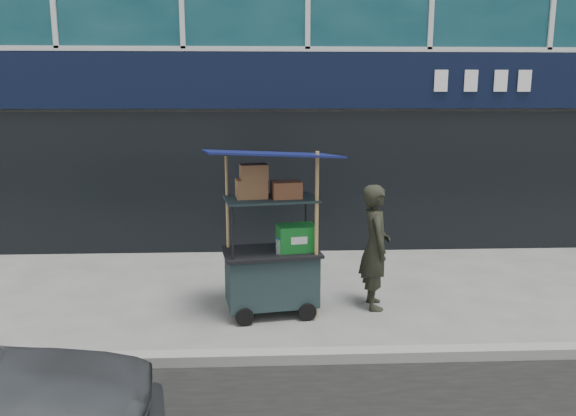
{
  "coord_description": "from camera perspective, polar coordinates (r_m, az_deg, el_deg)",
  "views": [
    {
      "loc": [
        -0.73,
        -5.51,
        2.73
      ],
      "look_at": [
        -0.44,
        1.2,
        1.33
      ],
      "focal_mm": 35.0,
      "sensor_mm": 36.0,
      "label": 1
    }
  ],
  "objects": [
    {
      "name": "curb",
      "position": [
        5.99,
        4.93,
        -14.73
      ],
      "size": [
        80.0,
        0.18,
        0.12
      ],
      "primitive_type": "cube",
      "color": "gray",
      "rests_on": "ground"
    },
    {
      "name": "vendor_cart",
      "position": [
        6.93,
        -1.58,
        -4.96
      ],
      "size": [
        1.71,
        1.33,
        2.09
      ],
      "rotation": [
        0.0,
        0.0,
        0.16
      ],
      "color": "#1A282D",
      "rests_on": "ground"
    },
    {
      "name": "vendor_man",
      "position": [
        7.2,
        8.85,
        -3.91
      ],
      "size": [
        0.39,
        0.58,
        1.6
      ],
      "primitive_type": "imported",
      "rotation": [
        0.0,
        0.0,
        1.58
      ],
      "color": "black",
      "rests_on": "ground"
    },
    {
      "name": "ground",
      "position": [
        6.2,
        4.67,
        -14.4
      ],
      "size": [
        80.0,
        80.0,
        0.0
      ],
      "primitive_type": "plane",
      "color": "#63635E",
      "rests_on": "ground"
    }
  ]
}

